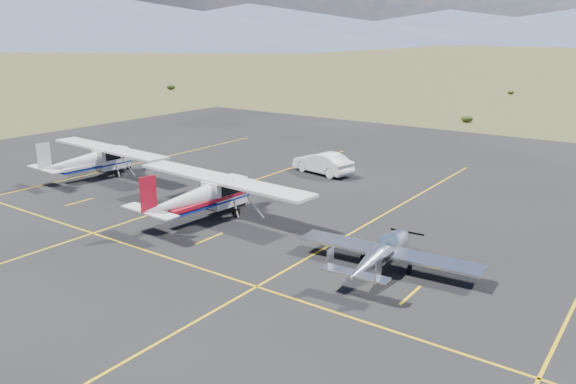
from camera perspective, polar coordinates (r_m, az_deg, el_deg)
ground at (r=27.23m, az=8.12°, el=-6.15°), size 1600.00×1600.00×0.00m
apron at (r=30.83m, az=-3.47°, el=-3.34°), size 72.00×72.00×0.02m
aircraft_low_wing at (r=25.02m, az=9.57°, el=-6.07°), size 6.12×8.52×1.85m
aircraft_cessna at (r=31.79m, az=-8.34°, el=-0.20°), size 7.60×12.66×3.20m
aircraft_plain at (r=42.87m, az=-19.08°, el=3.20°), size 7.23×12.05×3.05m
sedan at (r=41.73m, az=3.55°, el=2.96°), size 2.63×5.07×1.59m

